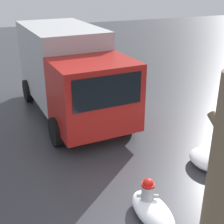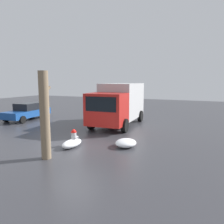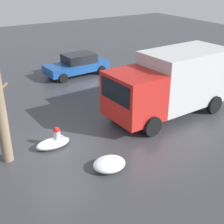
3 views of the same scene
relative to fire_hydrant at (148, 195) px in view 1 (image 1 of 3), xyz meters
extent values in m
plane|color=#38383D|center=(0.00, 0.00, -0.45)|extent=(60.00, 60.00, 0.00)
cylinder|color=#B7B7BC|center=(0.00, 0.00, -0.09)|extent=(0.27, 0.27, 0.71)
cylinder|color=red|center=(0.00, 0.00, 0.29)|extent=(0.29, 0.29, 0.05)
sphere|color=red|center=(0.00, 0.00, 0.31)|extent=(0.23, 0.23, 0.23)
cylinder|color=#B7B7BC|center=(0.16, -0.09, -0.01)|extent=(0.14, 0.15, 0.11)
cylinder|color=#B7B7BC|center=(0.08, 0.17, -0.01)|extent=(0.13, 0.13, 0.09)
cylinder|color=#B7B7BC|center=(-0.09, -0.16, -0.01)|extent=(0.13, 0.13, 0.09)
cylinder|color=#7F6B51|center=(-2.04, 0.05, 1.43)|extent=(0.41, 0.41, 3.76)
cylinder|color=#7F6B51|center=(-1.85, 0.05, 2.48)|extent=(0.47, 0.11, 0.38)
cube|color=red|center=(3.71, -0.12, 1.04)|extent=(2.17, 2.54, 2.09)
cube|color=black|center=(2.68, -0.17, 1.46)|extent=(0.13, 2.05, 0.92)
cube|color=#BCBCBC|center=(6.88, 0.04, 1.34)|extent=(4.41, 2.66, 2.68)
cylinder|color=black|center=(3.88, -1.33, 0.00)|extent=(0.91, 0.33, 0.90)
cylinder|color=black|center=(3.75, 1.11, 0.00)|extent=(0.91, 0.33, 0.90)
cylinder|color=black|center=(8.01, -1.12, 0.00)|extent=(0.91, 0.33, 0.90)
cylinder|color=black|center=(7.88, 1.32, 0.00)|extent=(0.91, 0.33, 0.90)
ellipsoid|color=white|center=(0.97, -2.49, -0.25)|extent=(1.23, 1.05, 0.39)
ellipsoid|color=white|center=(-0.22, -0.01, -0.26)|extent=(1.41, 0.69, 0.38)
camera|label=1|loc=(-4.73, 2.82, 4.34)|focal=50.00mm
camera|label=2|loc=(-9.17, -6.28, 2.90)|focal=35.00mm
camera|label=3|loc=(-3.97, -10.65, 6.31)|focal=50.00mm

